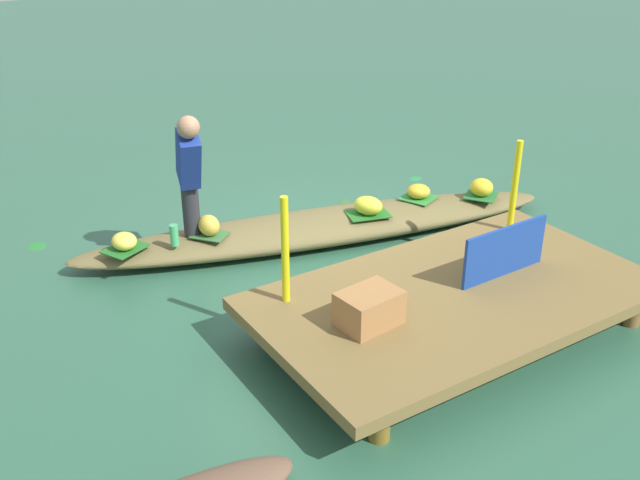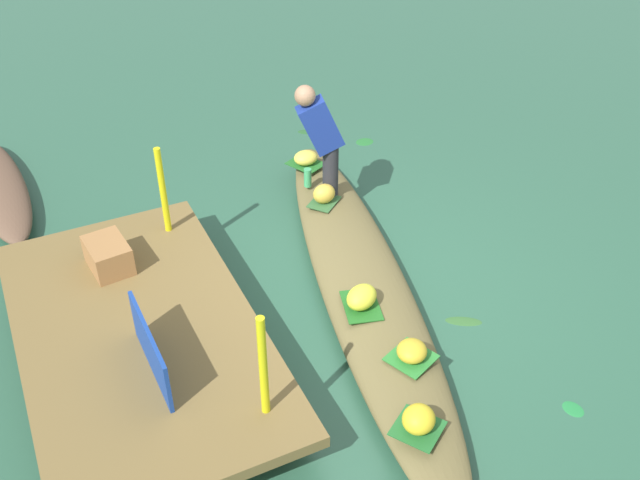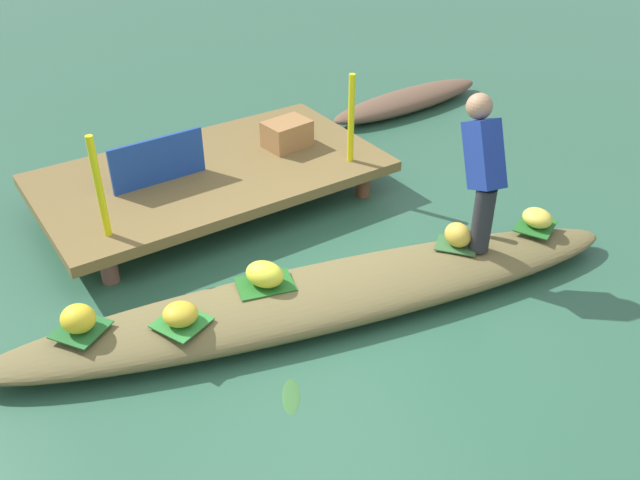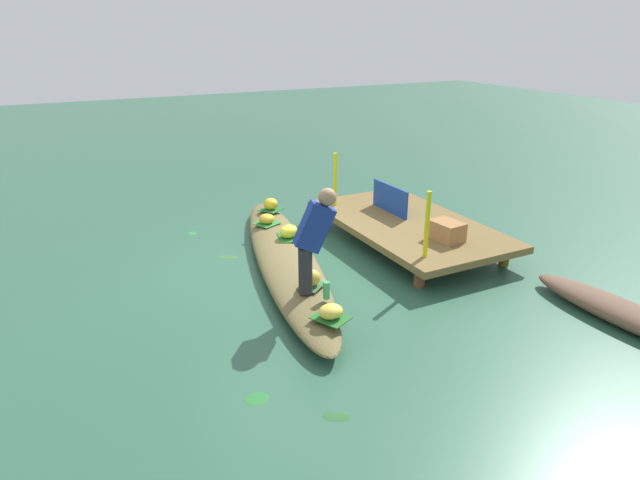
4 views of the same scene
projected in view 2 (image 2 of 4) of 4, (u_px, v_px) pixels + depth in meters
canal_water at (362, 294)px, 6.62m from camera, size 40.00×40.00×0.00m
dock_platform at (138, 334)px, 5.77m from camera, size 3.20×1.80×0.36m
vendor_boat at (362, 283)px, 6.55m from camera, size 5.03×1.93×0.26m
moored_boat at (0, 188)px, 7.86m from camera, size 2.35×0.63×0.23m
leaf_mat_0 at (411, 358)px, 5.61m from camera, size 0.42×0.42×0.01m
banana_bunch_0 at (412, 351)px, 5.57m from camera, size 0.34×0.34×0.15m
leaf_mat_1 at (306, 164)px, 7.98m from camera, size 0.46×0.42×0.01m
banana_bunch_1 at (306, 158)px, 7.94m from camera, size 0.22×0.26×0.15m
leaf_mat_2 at (418, 428)px, 5.06m from camera, size 0.44×0.44×0.01m
banana_bunch_2 at (419, 419)px, 5.01m from camera, size 0.32×0.32×0.19m
leaf_mat_3 at (361, 305)px, 6.10m from camera, size 0.48×0.40×0.01m
banana_bunch_3 at (362, 297)px, 6.05m from camera, size 0.34×0.37×0.18m
leaf_mat_4 at (324, 202)px, 7.37m from camera, size 0.39×0.41×0.01m
banana_bunch_4 at (324, 194)px, 7.31m from camera, size 0.20×0.24×0.20m
vendor_person at (321, 135)px, 7.07m from camera, size 0.28×0.50×1.22m
water_bottle at (308, 178)px, 7.57m from camera, size 0.08×0.08×0.20m
market_banner at (150, 350)px, 5.25m from camera, size 0.89×0.05×0.43m
railing_post_west at (263, 367)px, 4.82m from camera, size 0.06×0.06×0.86m
railing_post_east at (163, 191)px, 6.56m from camera, size 0.06×0.06×0.86m
produce_crate at (108, 255)px, 6.28m from camera, size 0.47×0.37×0.26m
drifting_plant_0 at (308, 132)px, 9.13m from camera, size 0.23×0.28×0.01m
drifting_plant_1 at (365, 142)px, 8.92m from camera, size 0.20×0.23×0.01m
drifting_plant_2 at (464, 321)px, 6.33m from camera, size 0.27×0.33×0.01m
drifting_plant_3 at (573, 409)px, 5.54m from camera, size 0.20×0.18×0.01m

